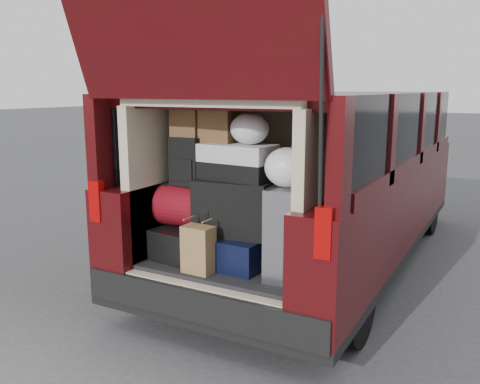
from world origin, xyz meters
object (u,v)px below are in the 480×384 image
(red_duffel, at_px, (191,206))
(twotone_duffel, at_px, (235,162))
(black_soft_case, at_px, (235,207))
(backpack, at_px, (188,161))
(kraft_bag, at_px, (198,250))
(navy_hardshell, at_px, (241,249))
(black_hardshell, at_px, (194,241))
(silver_roller, at_px, (291,232))

(red_duffel, relative_size, twotone_duffel, 0.86)
(black_soft_case, xyz_separation_m, backpack, (-0.39, -0.02, 0.31))
(kraft_bag, height_order, black_soft_case, black_soft_case)
(navy_hardshell, distance_m, red_duffel, 0.51)
(black_hardshell, height_order, navy_hardshell, black_hardshell)
(red_duffel, bearing_deg, black_soft_case, 0.93)
(black_soft_case, height_order, backpack, backpack)
(twotone_duffel, bearing_deg, silver_roller, -6.37)
(navy_hardshell, height_order, red_duffel, red_duffel)
(black_hardshell, bearing_deg, silver_roller, 3.34)
(black_soft_case, distance_m, twotone_duffel, 0.33)
(black_hardshell, height_order, silver_roller, silver_roller)
(silver_roller, bearing_deg, red_duffel, 172.41)
(black_soft_case, bearing_deg, backpack, 175.89)
(black_soft_case, relative_size, backpack, 1.53)
(black_soft_case, bearing_deg, red_duffel, 177.47)
(silver_roller, bearing_deg, twotone_duffel, 163.97)
(black_hardshell, bearing_deg, kraft_bag, -44.10)
(silver_roller, distance_m, twotone_duffel, 0.66)
(navy_hardshell, bearing_deg, black_soft_case, 177.84)
(backpack, bearing_deg, twotone_duffel, 11.51)
(silver_roller, bearing_deg, backpack, 171.87)
(kraft_bag, bearing_deg, twotone_duffel, 73.97)
(kraft_bag, bearing_deg, red_duffel, 133.92)
(backpack, bearing_deg, navy_hardshell, 5.96)
(black_soft_case, xyz_separation_m, twotone_duffel, (-0.02, 0.03, 0.33))
(black_hardshell, relative_size, navy_hardshell, 1.14)
(red_duffel, bearing_deg, navy_hardshell, -0.12)
(navy_hardshell, xyz_separation_m, backpack, (-0.45, -0.01, 0.62))
(black_soft_case, bearing_deg, black_hardshell, 174.65)
(kraft_bag, bearing_deg, silver_roller, 24.40)
(black_hardshell, distance_m, twotone_duffel, 0.72)
(navy_hardshell, bearing_deg, twotone_duffel, 155.32)
(black_hardshell, xyz_separation_m, kraft_bag, (0.24, -0.29, 0.05))
(kraft_bag, distance_m, red_duffel, 0.43)
(navy_hardshell, height_order, twotone_duffel, twotone_duffel)
(black_hardshell, relative_size, twotone_duffel, 1.03)
(navy_hardshell, bearing_deg, black_hardshell, -177.39)
(black_hardshell, xyz_separation_m, navy_hardshell, (0.42, 0.00, -0.01))
(black_soft_case, distance_m, backpack, 0.50)
(black_soft_case, bearing_deg, silver_roller, -14.17)
(black_hardshell, distance_m, navy_hardshell, 0.42)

